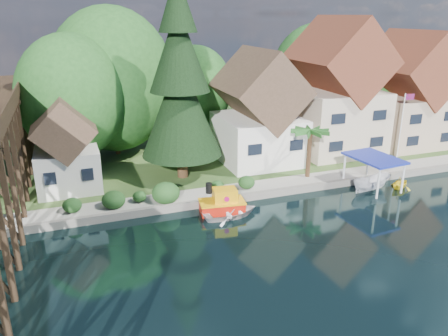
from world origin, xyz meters
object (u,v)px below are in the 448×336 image
Objects in this scene: house_right at (407,97)px; boat_canopy at (372,176)px; shed at (66,151)px; house_left at (259,115)px; boat_white_a at (230,211)px; boat_yellow at (400,182)px; house_center at (336,96)px; conifer at (180,84)px; palm_tree at (310,133)px; flagpole at (403,120)px; tugboat at (223,203)px.

house_right reaches higher than boat_canopy.
house_left is at bearing 4.77° from shed.
boat_white_a is 15.97m from boat_yellow.
house_center is 0.80× the size of conifer.
palm_tree is (20.27, -4.53, 0.80)m from shed.
shed is 31.67m from flagpole.
palm_tree is 0.94× the size of boat_canopy.
palm_tree is 1.28× the size of tugboat.
house_left is 1.40× the size of shed.
boat_white_a is at bearing -71.42° from tugboat.
conifer reaches higher than shed.
tugboat is 0.74× the size of boat_canopy.
boat_white_a is (0.31, -0.92, -0.31)m from tugboat.
palm_tree is 0.70× the size of flagpole.
tugboat is at bearing -148.54° from house_center.
house_left is 12.54m from tugboat.
shed is at bearing 176.71° from conifer.
tugboat is (-25.11, -9.36, -5.02)m from house_right.
house_right is at bearing 20.44° from tugboat.
tugboat is (1.22, -7.30, -8.10)m from conifer.
house_center is 3.26× the size of boat_white_a.
boat_canopy is at bearing 61.42° from boat_yellow.
shed is 3.58× the size of boat_yellow.
house_center reaches higher than boat_yellow.
house_left reaches higher than boat_canopy.
conifer is 10.97m from tugboat.
boat_canopy is (24.46, -8.15, -2.52)m from shed.
house_right is 16.89m from palm_tree.
shed is 1.57× the size of boat_canopy.
conifer reaches higher than flagpole.
house_center is at bearing 130.76° from flagpole.
palm_tree is at bearing 139.23° from boat_canopy.
house_left is at bearing 13.88° from conifer.
shed is at bearing -177.61° from house_right.
shed is at bearing -175.76° from house_center.
shed is at bearing 144.20° from tugboat.
boat_yellow is at bearing -128.74° from flagpole.
flagpole is 1.59× the size of boat_white_a.
boat_white_a is 1.94× the size of boat_yellow.
house_right is at bearing 39.90° from boat_canopy.
conifer is 11.86m from boat_white_a.
conifer reaches higher than palm_tree.
flagpole reaches higher than boat_canopy.
shed is at bearing 53.32° from boat_yellow.
conifer reaches higher than boat_canopy.
boat_white_a is at bearing -177.31° from boat_canopy.
palm_tree is 8.98m from boat_yellow.
house_center is at bearing 8.40° from conifer.
conifer is 12.08m from palm_tree.
flagpole is (13.49, -4.71, -0.50)m from house_left.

